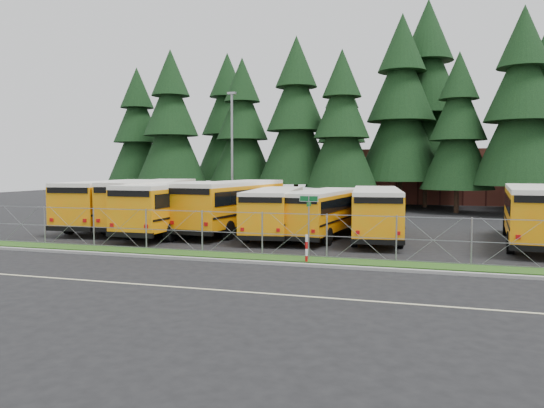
{
  "coord_description": "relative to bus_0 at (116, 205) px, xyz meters",
  "views": [
    {
      "loc": [
        6.47,
        -23.91,
        4.05
      ],
      "look_at": [
        -2.06,
        4.0,
        2.0
      ],
      "focal_mm": 35.0,
      "sensor_mm": 36.0,
      "label": 1
    }
  ],
  "objects": [
    {
      "name": "brick_building",
      "position": [
        19.6,
        33.59,
        1.43
      ],
      "size": [
        22.0,
        10.0,
        6.0
      ],
      "primitive_type": "cube",
      "color": "brown",
      "rests_on": "ground"
    },
    {
      "name": "bus_4",
      "position": [
        11.25,
        -0.77,
        -0.19
      ],
      "size": [
        3.88,
        10.79,
        2.77
      ],
      "primitive_type": null,
      "rotation": [
        0.0,
        0.0,
        0.13
      ],
      "color": "orange",
      "rests_on": "ground"
    },
    {
      "name": "bus_3",
      "position": [
        8.29,
        0.45,
        0.01
      ],
      "size": [
        3.96,
        12.26,
        3.16
      ],
      "primitive_type": null,
      "rotation": [
        0.0,
        0.0,
        -0.09
      ],
      "color": "orange",
      "rests_on": "ground"
    },
    {
      "name": "bus_5",
      "position": [
        14.14,
        -0.46,
        -0.2
      ],
      "size": [
        3.53,
        10.61,
        2.73
      ],
      "primitive_type": null,
      "rotation": [
        0.0,
        0.0,
        -0.1
      ],
      "color": "orange",
      "rests_on": "ground"
    },
    {
      "name": "conifer_4",
      "position": [
        11.88,
        18.33,
        5.83
      ],
      "size": [
        6.69,
        6.69,
        14.8
      ],
      "primitive_type": null,
      "color": "black",
      "rests_on": "ground"
    },
    {
      "name": "striped_bollard",
      "position": [
        14.99,
        -8.7,
        -0.97
      ],
      "size": [
        0.11,
        0.11,
        1.2
      ],
      "primitive_type": "cylinder",
      "color": "#B20C0C",
      "rests_on": "ground"
    },
    {
      "name": "grass_verge",
      "position": [
        13.6,
        -8.11,
        -1.54
      ],
      "size": [
        50.0,
        1.4,
        0.06
      ],
      "primitive_type": "cube",
      "color": "#194513",
      "rests_on": "ground"
    },
    {
      "name": "bus_0",
      "position": [
        0.0,
        0.0,
        0.0
      ],
      "size": [
        3.99,
        12.19,
        3.14
      ],
      "primitive_type": null,
      "rotation": [
        0.0,
        0.0,
        0.1
      ],
      "color": "orange",
      "rests_on": "ground"
    },
    {
      "name": "conifer_6",
      "position": [
        22.02,
        19.14,
        5.49
      ],
      "size": [
        6.38,
        6.38,
        14.12
      ],
      "primitive_type": null,
      "color": "black",
      "rests_on": "ground"
    },
    {
      "name": "conifer_11",
      "position": [
        10.38,
        27.31,
        5.84
      ],
      "size": [
        6.7,
        6.7,
        14.82
      ],
      "primitive_type": null,
      "color": "black",
      "rests_on": "ground"
    },
    {
      "name": "conifer_1",
      "position": [
        -5.82,
        18.98,
        6.45
      ],
      "size": [
        7.25,
        7.25,
        16.03
      ],
      "primitive_type": null,
      "color": "black",
      "rests_on": "ground"
    },
    {
      "name": "curb",
      "position": [
        13.6,
        -9.51,
        -1.51
      ],
      "size": [
        50.0,
        0.25,
        0.12
      ],
      "primitive_type": "cube",
      "color": "gray",
      "rests_on": "ground"
    },
    {
      "name": "conifer_0",
      "position": [
        -11.11,
        21.26,
        5.88
      ],
      "size": [
        6.73,
        6.73,
        14.89
      ],
      "primitive_type": null,
      "color": "black",
      "rests_on": "ground"
    },
    {
      "name": "bus_2",
      "position": [
        5.3,
        -1.36,
        -0.03
      ],
      "size": [
        2.92,
        11.78,
        3.08
      ],
      "primitive_type": null,
      "rotation": [
        0.0,
        0.0,
        -0.01
      ],
      "color": "orange",
      "rests_on": "ground"
    },
    {
      "name": "ground",
      "position": [
        13.6,
        -6.41,
        -1.57
      ],
      "size": [
        120.0,
        120.0,
        0.0
      ],
      "primitive_type": "plane",
      "color": "black",
      "rests_on": "ground"
    },
    {
      "name": "bus_6",
      "position": [
        17.02,
        -0.4,
        -0.14
      ],
      "size": [
        3.85,
        11.09,
        2.85
      ],
      "primitive_type": null,
      "rotation": [
        0.0,
        0.0,
        0.12
      ],
      "color": "orange",
      "rests_on": "ground"
    },
    {
      "name": "street_sign",
      "position": [
        14.92,
        -8.02,
        0.47
      ],
      "size": [
        0.84,
        0.55,
        2.81
      ],
      "color": "gray",
      "rests_on": "ground"
    },
    {
      "name": "conifer_2",
      "position": [
        1.29,
        20.76,
        5.99
      ],
      "size": [
        6.83,
        6.83,
        15.11
      ],
      "primitive_type": null,
      "color": "black",
      "rests_on": "ground"
    },
    {
      "name": "bus_east",
      "position": [
        25.07,
        -0.42,
        -0.04
      ],
      "size": [
        3.83,
        11.9,
        3.07
      ],
      "primitive_type": null,
      "rotation": [
        0.0,
        0.0,
        -0.09
      ],
      "color": "orange",
      "rests_on": "ground"
    },
    {
      "name": "conifer_3",
      "position": [
        7.16,
        19.97,
        6.77
      ],
      "size": [
        7.54,
        7.54,
        16.68
      ],
      "primitive_type": null,
      "color": "black",
      "rests_on": "ground"
    },
    {
      "name": "light_standard",
      "position": [
        4.18,
        10.46,
        3.93
      ],
      "size": [
        0.7,
        0.35,
        10.14
      ],
      "color": "gray",
      "rests_on": "ground"
    },
    {
      "name": "conifer_10",
      "position": [
        -2.94,
        27.35,
        7.02
      ],
      "size": [
        7.77,
        7.77,
        17.18
      ],
      "primitive_type": null,
      "color": "black",
      "rests_on": "ground"
    },
    {
      "name": "bus_1",
      "position": [
        2.64,
        0.38,
        0.02
      ],
      "size": [
        4.49,
        12.4,
        3.18
      ],
      "primitive_type": null,
      "rotation": [
        0.0,
        0.0,
        0.14
      ],
      "color": "orange",
      "rests_on": "ground"
    },
    {
      "name": "chainlink_fence",
      "position": [
        13.6,
        -7.41,
        -0.57
      ],
      "size": [
        44.0,
        0.1,
        2.0
      ],
      "primitive_type": null,
      "color": "gray",
      "rests_on": "ground"
    },
    {
      "name": "conifer_12",
      "position": [
        19.25,
        24.96,
        8.69
      ],
      "size": [
        9.28,
        9.28,
        20.53
      ],
      "primitive_type": null,
      "color": "black",
      "rests_on": "ground"
    },
    {
      "name": "road_lane_line",
      "position": [
        13.6,
        -14.41,
        -1.56
      ],
      "size": [
        50.0,
        0.12,
        0.01
      ],
      "primitive_type": "cube",
      "color": "beige",
      "rests_on": "ground"
    },
    {
      "name": "conifer_5",
      "position": [
        16.97,
        21.92,
        7.7
      ],
      "size": [
        8.38,
        8.38,
        18.53
      ],
      "primitive_type": null,
      "color": "black",
      "rests_on": "ground"
    },
    {
      "name": "conifer_7",
      "position": [
        26.88,
        17.64,
        7.04
      ],
      "size": [
        7.79,
        7.79,
        17.22
      ],
      "primitive_type": null,
      "color": "black",
      "rests_on": "ground"
    },
    {
      "name": "conifer_13",
      "position": [
        29.6,
        24.76,
        6.62
      ],
      "size": [
        7.4,
        7.4,
        16.37
      ],
      "primitive_type": null,
      "color": "black",
      "rests_on": "ground"
    }
  ]
}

